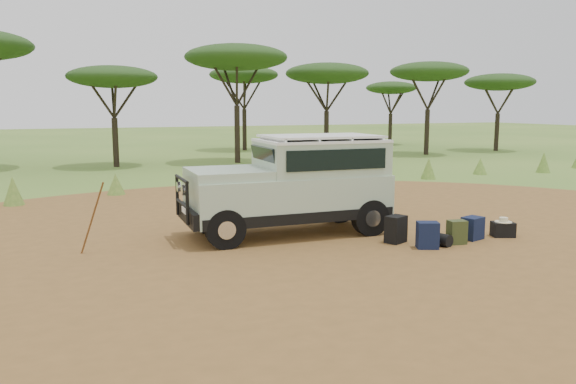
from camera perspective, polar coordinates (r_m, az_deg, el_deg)
name	(u,v)px	position (r m, az deg, el deg)	size (l,w,h in m)	color
ground	(322,251)	(11.39, 3.51, -6.00)	(140.00, 140.00, 0.00)	#50792B
dirt_clearing	(322,251)	(11.39, 3.51, -5.98)	(23.00, 23.00, 0.01)	brown
grass_fringe	(212,180)	(19.36, -7.73, 1.25)	(36.60, 1.60, 0.90)	#50792B
acacia_treeline	(164,67)	(30.26, -12.47, 12.26)	(46.70, 13.20, 6.26)	black
safari_vehicle	(294,187)	(12.70, 0.65, 0.52)	(4.71, 2.02, 2.24)	#A7BEA2
walking_staff	(92,218)	(11.66, -19.27, -2.53)	(0.04, 0.04, 1.51)	brown
backpack_black	(396,229)	(12.20, 10.90, -3.75)	(0.43, 0.32, 0.59)	black
backpack_navy	(427,235)	(11.85, 13.99, -4.29)	(0.43, 0.30, 0.56)	#131C3D
backpack_olive	(457,232)	(12.39, 16.77, -3.94)	(0.37, 0.27, 0.51)	#3E4620
duffel_navy	(472,228)	(12.93, 18.23, -3.52)	(0.45, 0.34, 0.50)	#131C3D
hard_case	(503,229)	(13.43, 20.99, -3.58)	(0.47, 0.33, 0.33)	black
stuff_sack	(444,240)	(12.14, 15.58, -4.74)	(0.27, 0.27, 0.27)	black
safari_hat	(503,220)	(13.39, 21.04, -2.71)	(0.37, 0.37, 0.11)	beige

